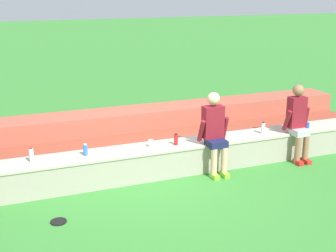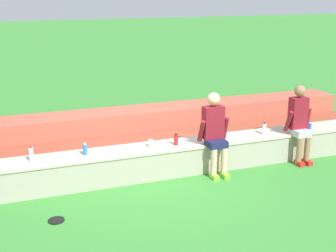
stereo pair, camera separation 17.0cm
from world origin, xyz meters
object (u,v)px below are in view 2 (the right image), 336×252
Objects in this scene: plastic_cup_right_end at (151,143)px; plastic_cup_middle at (309,126)px; water_bottle_center_gap at (85,149)px; frisbee at (56,220)px; person_left_of_center at (215,131)px; person_center at (300,122)px; water_bottle_mid_right at (31,154)px; water_bottle_near_left at (264,129)px; water_bottle_near_right at (176,140)px.

plastic_cup_right_end is 1.27× the size of plastic_cup_middle.
water_bottle_center_gap is 0.87× the size of frisbee.
person_center reaches higher than person_left_of_center.
water_bottle_mid_right is (-4.80, 0.31, -0.14)m from person_center.
water_bottle_mid_right is 4.20m from water_bottle_near_left.
plastic_cup_middle is (1.01, 0.00, -0.06)m from water_bottle_near_left.
water_bottle_center_gap is 1.13m from plastic_cup_right_end.
person_center is 4.73m from frisbee.
person_left_of_center is 11.34× the size of plastic_cup_right_end.
plastic_cup_right_end is at bearing 178.39° from water_bottle_near_left.
water_bottle_near_left reaches higher than water_bottle_center_gap.
person_center is 14.42× the size of plastic_cup_middle.
water_bottle_near_left is 1.10× the size of water_bottle_near_right.
water_bottle_center_gap is at bearing 172.54° from person_left_of_center.
water_bottle_near_right is at bearing -7.89° from plastic_cup_right_end.
person_left_of_center is 14.36× the size of plastic_cup_middle.
person_center is at bearing -3.67° from water_bottle_mid_right.
water_bottle_center_gap is (-1.58, 0.06, -0.00)m from water_bottle_near_right.
water_bottle_center_gap is at bearing 175.72° from person_center.
water_bottle_mid_right is 1.16× the size of water_bottle_near_right.
water_bottle_near_right reaches higher than plastic_cup_right_end.
plastic_cup_middle is at bearing 0.04° from water_bottle_near_left.
water_bottle_near_right is 1.62× the size of plastic_cup_right_end.
person_center is at bearing 10.11° from frisbee.
water_bottle_mid_right is 1.89× the size of plastic_cup_right_end.
water_bottle_near_right reaches higher than frisbee.
frisbee is at bearing -79.56° from water_bottle_mid_right.
water_bottle_mid_right reaches higher than water_bottle_center_gap.
water_bottle_mid_right reaches higher than frisbee.
water_bottle_near_left is 3.35m from water_bottle_center_gap.
person_center is 6.26× the size of frisbee.
person_left_of_center is 1.00× the size of person_center.
water_bottle_center_gap is 4.36m from plastic_cup_middle.
person_center is at bearing -5.73° from water_bottle_near_right.
water_bottle_near_left is at bearing -0.01° from water_bottle_near_right.
water_bottle_mid_right is at bearing 179.23° from plastic_cup_middle.
person_center reaches higher than plastic_cup_middle.
person_left_of_center reaches higher than frisbee.
person_center is 3.96m from water_bottle_center_gap.
person_left_of_center is at bearing 16.12° from frisbee.
water_bottle_center_gap is 1.59× the size of plastic_cup_right_end.
person_left_of_center is at bearing -173.83° from plastic_cup_middle.
person_center reaches higher than water_bottle_near_left.
water_bottle_near_left is 2.22m from plastic_cup_right_end.
water_bottle_near_left is at bearing 14.82° from frisbee.
person_left_of_center is 3.08m from water_bottle_mid_right.
person_left_of_center is 3.07m from frisbee.
person_center reaches higher than water_bottle_mid_right.
person_center is 2.39m from water_bottle_near_right.
person_left_of_center is at bearing -7.46° from water_bottle_center_gap.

